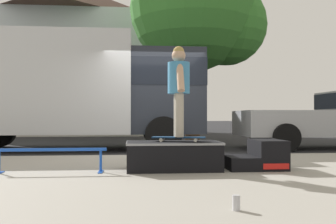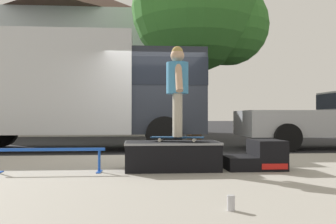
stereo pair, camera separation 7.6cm
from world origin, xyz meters
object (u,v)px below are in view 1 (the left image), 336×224
object	(u,v)px
skate_box	(173,155)
soda_can_b	(236,203)
kicker_ramp	(259,157)
skateboard	(179,138)
box_truck	(75,87)
grind_rail	(50,154)
street_tree_main	(200,13)
skater_kid	(179,83)

from	to	relation	value
skate_box	soda_can_b	world-z (taller)	skate_box
skate_box	kicker_ramp	distance (m)	1.28
skateboard	skate_box	bearing A→B (deg)	-150.39
soda_can_b	kicker_ramp	bearing A→B (deg)	67.04
box_truck	grind_rail	bearing A→B (deg)	-84.60
skate_box	street_tree_main	xyz separation A→B (m)	(1.89, 8.51, 4.50)
box_truck	street_tree_main	xyz separation A→B (m)	(4.08, 3.64, 3.13)
skate_box	soda_can_b	distance (m)	2.39
grind_rail	street_tree_main	distance (m)	10.38
grind_rail	skateboard	distance (m)	1.82
box_truck	street_tree_main	size ratio (longest dim) A/B	0.94
skater_kid	box_truck	xyz separation A→B (m)	(-2.27, 4.82, 0.32)
skate_box	skateboard	bearing A→B (deg)	29.61
soda_can_b	street_tree_main	size ratio (longest dim) A/B	0.02
grind_rail	skater_kid	size ratio (longest dim) A/B	1.14
grind_rail	skateboard	size ratio (longest dim) A/B	1.90
skateboard	box_truck	xyz separation A→B (m)	(-2.27, 4.82, 1.12)
kicker_ramp	skate_box	bearing A→B (deg)	179.98
grind_rail	skate_box	bearing A→B (deg)	4.57
grind_rail	skateboard	bearing A→B (deg)	5.86
skate_box	soda_can_b	size ratio (longest dim) A/B	10.76
skate_box	skateboard	xyz separation A→B (m)	(0.08, 0.05, 0.25)
box_truck	skateboard	bearing A→B (deg)	-64.79
skateboard	skater_kid	distance (m)	0.80
grind_rail	skater_kid	bearing A→B (deg)	5.86
skateboard	skater_kid	size ratio (longest dim) A/B	0.60
kicker_ramp	soda_can_b	world-z (taller)	kicker_ramp
soda_can_b	street_tree_main	distance (m)	11.94
skateboard	soda_can_b	world-z (taller)	skateboard
skater_kid	skateboard	bearing A→B (deg)	0.00
street_tree_main	soda_can_b	bearing A→B (deg)	-98.46
skateboard	street_tree_main	world-z (taller)	street_tree_main
kicker_ramp	box_truck	size ratio (longest dim) A/B	0.12
skateboard	box_truck	bearing A→B (deg)	115.21
skater_kid	street_tree_main	xyz separation A→B (m)	(1.81, 8.47, 3.45)
kicker_ramp	skateboard	bearing A→B (deg)	177.71
grind_rail	box_truck	world-z (taller)	box_truck
soda_can_b	skateboard	bearing A→B (deg)	94.48
grind_rail	skater_kid	xyz separation A→B (m)	(1.80, 0.18, 1.00)
soda_can_b	street_tree_main	bearing A→B (deg)	81.54
skateboard	kicker_ramp	bearing A→B (deg)	-2.29
skater_kid	box_truck	bearing A→B (deg)	115.21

